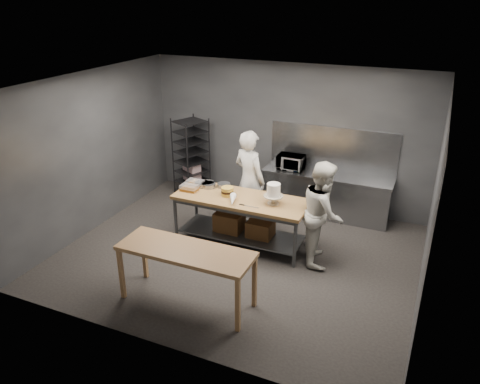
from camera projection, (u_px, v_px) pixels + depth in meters
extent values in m
plane|color=black|center=(238.00, 255.00, 8.27)|extent=(6.00, 6.00, 0.00)
cube|color=#4C4F54|center=(286.00, 136.00, 9.78)|extent=(6.00, 0.04, 3.00)
cube|color=#906139|center=(241.00, 199.00, 8.30)|extent=(2.40, 0.90, 0.06)
cube|color=#47494C|center=(241.00, 233.00, 8.57)|extent=(2.25, 0.75, 0.03)
cylinder|color=#47494C|center=(176.00, 220.00, 8.57)|extent=(0.06, 0.06, 0.86)
cylinder|color=#47494C|center=(196.00, 203.00, 9.23)|extent=(0.06, 0.06, 0.86)
cylinder|color=#47494C|center=(295.00, 245.00, 7.73)|extent=(0.06, 0.06, 0.86)
cylinder|color=#47494C|center=(308.00, 225.00, 8.39)|extent=(0.06, 0.06, 0.86)
cube|color=brown|center=(229.00, 221.00, 8.61)|extent=(0.50, 0.40, 0.35)
cube|color=brown|center=(260.00, 228.00, 8.41)|extent=(0.45, 0.38, 0.30)
cube|color=brown|center=(186.00, 251.00, 6.69)|extent=(2.00, 0.70, 0.06)
cube|color=brown|center=(121.00, 274.00, 6.97)|extent=(0.06, 0.06, 0.84)
cube|color=brown|center=(144.00, 254.00, 7.47)|extent=(0.06, 0.06, 0.84)
cube|color=brown|center=(238.00, 305.00, 6.27)|extent=(0.06, 0.06, 0.84)
cube|color=brown|center=(254.00, 282.00, 6.78)|extent=(0.06, 0.06, 0.84)
cube|color=slate|center=(327.00, 175.00, 9.39)|extent=(2.60, 0.60, 0.04)
cube|color=slate|center=(326.00, 196.00, 9.57)|extent=(2.56, 0.56, 0.86)
cube|color=slate|center=(333.00, 149.00, 9.45)|extent=(2.60, 0.02, 0.90)
cube|color=black|center=(191.00, 157.00, 10.45)|extent=(0.82, 0.84, 1.75)
cube|color=silver|center=(192.00, 171.00, 10.58)|extent=(0.45, 0.38, 0.45)
imported|color=silver|center=(249.00, 180.00, 8.92)|extent=(0.83, 0.68, 1.94)
imported|color=silver|center=(323.00, 213.00, 7.78)|extent=(0.88, 1.02, 1.79)
imported|color=black|center=(291.00, 162.00, 9.60)|extent=(0.54, 0.37, 0.30)
cylinder|color=#BAAD94|center=(273.00, 203.00, 8.04)|extent=(0.20, 0.20, 0.02)
cylinder|color=#BAAD94|center=(273.00, 200.00, 8.02)|extent=(0.06, 0.06, 0.12)
cylinder|color=#BAAD94|center=(273.00, 196.00, 7.99)|extent=(0.34, 0.34, 0.02)
cylinder|color=white|center=(274.00, 190.00, 7.94)|extent=(0.23, 0.23, 0.22)
cylinder|color=gold|center=(227.00, 194.00, 8.36)|extent=(0.22, 0.22, 0.06)
cylinder|color=black|center=(227.00, 191.00, 8.34)|extent=(0.22, 0.22, 0.04)
cylinder|color=gold|center=(227.00, 189.00, 8.32)|extent=(0.22, 0.22, 0.06)
cylinder|color=gray|center=(208.00, 184.00, 8.78)|extent=(0.26, 0.26, 0.07)
cylinder|color=gray|center=(224.00, 185.00, 8.71)|extent=(0.24, 0.24, 0.07)
cylinder|color=gray|center=(202.00, 184.00, 8.76)|extent=(0.27, 0.27, 0.07)
cylinder|color=gray|center=(209.00, 185.00, 8.71)|extent=(0.27, 0.27, 0.07)
cone|color=white|center=(233.00, 200.00, 8.04)|extent=(0.25, 0.40, 0.12)
cube|color=slate|center=(251.00, 207.00, 7.94)|extent=(0.28, 0.02, 0.00)
cube|color=black|center=(242.00, 205.00, 8.00)|extent=(0.09, 0.02, 0.02)
cube|color=#A06D20|center=(189.00, 189.00, 8.57)|extent=(0.30, 0.20, 0.05)
cube|color=silver|center=(189.00, 187.00, 8.54)|extent=(0.31, 0.21, 0.06)
cube|color=#A06D20|center=(195.00, 185.00, 8.77)|extent=(0.30, 0.20, 0.05)
cube|color=silver|center=(195.00, 182.00, 8.75)|extent=(0.31, 0.21, 0.06)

